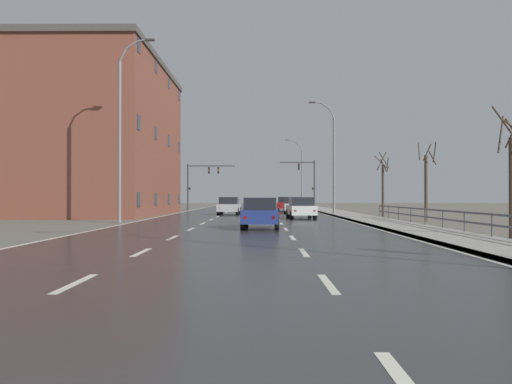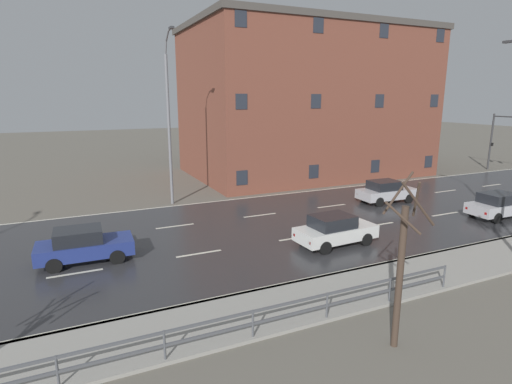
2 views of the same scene
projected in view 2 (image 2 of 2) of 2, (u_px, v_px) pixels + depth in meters
ground_plane at (446, 202)px, 29.28m from camera, size 160.00×160.00×0.12m
street_lamp_left_bank at (169, 122)px, 27.35m from camera, size 2.25×0.24×11.41m
traffic_signal_left at (507, 132)px, 40.11m from camera, size 5.90×0.36×5.66m
car_near_left at (386, 191)px, 28.87m from camera, size 1.95×4.16×1.57m
car_distant at (335, 230)px, 20.48m from camera, size 2.00×4.18×1.57m
car_near_right at (499, 205)px, 25.17m from camera, size 1.95×4.16×1.57m
car_far_left at (84, 245)px, 18.37m from camera, size 1.94×4.15×1.57m
brick_building at (305, 102)px, 39.32m from camera, size 13.97×21.70×13.60m
bare_tree_mid at (401, 269)px, 11.72m from camera, size 1.22×1.28×5.22m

